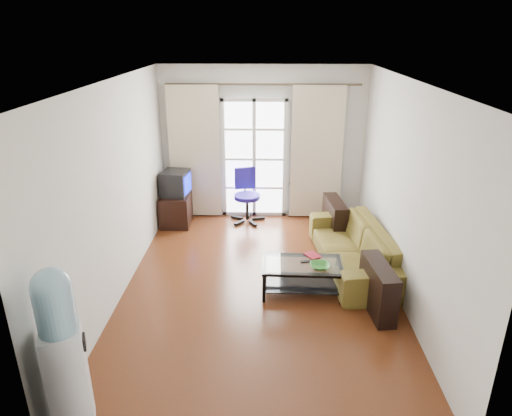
{
  "coord_description": "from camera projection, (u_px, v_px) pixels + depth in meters",
  "views": [
    {
      "loc": [
        0.09,
        -5.34,
        3.27
      ],
      "look_at": [
        -0.06,
        0.35,
        1.01
      ],
      "focal_mm": 32.0,
      "sensor_mm": 36.0,
      "label": 1
    }
  ],
  "objects": [
    {
      "name": "book",
      "position": [
        308.0,
        257.0,
        6.05
      ],
      "size": [
        0.35,
        0.36,
        0.02
      ],
      "primitive_type": "imported",
      "rotation": [
        0.0,
        0.0,
        0.56
      ],
      "color": "#B41636",
      "rests_on": "coffee_table"
    },
    {
      "name": "curtain_rod",
      "position": [
        263.0,
        84.0,
        7.61
      ],
      "size": [
        3.3,
        0.04,
        0.04
      ],
      "primitive_type": "cylinder",
      "rotation": [
        0.0,
        1.57,
        0.0
      ],
      "color": "#4C3F2D",
      "rests_on": "wall_back"
    },
    {
      "name": "bowl",
      "position": [
        320.0,
        266.0,
        5.77
      ],
      "size": [
        0.26,
        0.26,
        0.06
      ],
      "primitive_type": "imported",
      "rotation": [
        0.0,
        0.0,
        -0.01
      ],
      "color": "green",
      "rests_on": "coffee_table"
    },
    {
      "name": "wall_left",
      "position": [
        117.0,
        192.0,
        5.71
      ],
      "size": [
        0.02,
        5.2,
        2.7
      ],
      "primitive_type": "cube",
      "color": "silver",
      "rests_on": "floor"
    },
    {
      "name": "tv_stand",
      "position": [
        176.0,
        208.0,
        8.1
      ],
      "size": [
        0.51,
        0.75,
        0.54
      ],
      "primitive_type": "cube",
      "rotation": [
        0.0,
        0.0,
        0.02
      ],
      "color": "black",
      "rests_on": "floor"
    },
    {
      "name": "wall_front",
      "position": [
        253.0,
        316.0,
        3.25
      ],
      "size": [
        3.6,
        0.02,
        2.7
      ],
      "primitive_type": "cube",
      "color": "silver",
      "rests_on": "floor"
    },
    {
      "name": "coffee_table",
      "position": [
        302.0,
        274.0,
        5.96
      ],
      "size": [
        1.05,
        0.62,
        0.42
      ],
      "rotation": [
        0.0,
        0.0,
        -0.02
      ],
      "color": "silver",
      "rests_on": "floor"
    },
    {
      "name": "water_cooler",
      "position": [
        63.0,
        349.0,
        3.72
      ],
      "size": [
        0.41,
        0.41,
        1.57
      ],
      "rotation": [
        0.0,
        0.0,
        0.38
      ],
      "color": "white",
      "rests_on": "floor"
    },
    {
      "name": "sofa",
      "position": [
        353.0,
        247.0,
        6.56
      ],
      "size": [
        2.36,
        1.32,
        0.63
      ],
      "primitive_type": "imported",
      "rotation": [
        0.0,
        0.0,
        -1.46
      ],
      "color": "olive",
      "rests_on": "floor"
    },
    {
      "name": "ceiling",
      "position": [
        260.0,
        81.0,
        5.17
      ],
      "size": [
        5.2,
        5.2,
        0.0
      ],
      "primitive_type": "plane",
      "rotation": [
        3.14,
        0.0,
        0.0
      ],
      "color": "white",
      "rests_on": "wall_back"
    },
    {
      "name": "remote",
      "position": [
        306.0,
        262.0,
        5.93
      ],
      "size": [
        0.16,
        0.08,
        0.02
      ],
      "primitive_type": "cube",
      "rotation": [
        0.0,
        0.0,
        0.22
      ],
      "color": "black",
      "rests_on": "coffee_table"
    },
    {
      "name": "wall_right",
      "position": [
        406.0,
        194.0,
        5.62
      ],
      "size": [
        0.02,
        5.2,
        2.7
      ],
      "primitive_type": "cube",
      "color": "silver",
      "rests_on": "floor"
    },
    {
      "name": "crt_tv",
      "position": [
        175.0,
        183.0,
        7.9
      ],
      "size": [
        0.52,
        0.52,
        0.43
      ],
      "rotation": [
        0.0,
        0.0,
        -0.14
      ],
      "color": "black",
      "rests_on": "tv_stand"
    },
    {
      "name": "floor",
      "position": [
        260.0,
        287.0,
        6.17
      ],
      "size": [
        5.2,
        5.2,
        0.0
      ],
      "primitive_type": "plane",
      "color": "brown",
      "rests_on": "ground"
    },
    {
      "name": "french_door",
      "position": [
        254.0,
        159.0,
        8.14
      ],
      "size": [
        1.16,
        0.06,
        2.15
      ],
      "color": "white",
      "rests_on": "wall_back"
    },
    {
      "name": "curtain_right",
      "position": [
        317.0,
        154.0,
        8.01
      ],
      "size": [
        0.9,
        0.07,
        2.35
      ],
      "primitive_type": "cube",
      "color": "beige",
      "rests_on": "curtain_rod"
    },
    {
      "name": "curtain_left",
      "position": [
        195.0,
        153.0,
        8.06
      ],
      "size": [
        0.9,
        0.07,
        2.35
      ],
      "primitive_type": "cube",
      "color": "beige",
      "rests_on": "curtain_rod"
    },
    {
      "name": "task_chair",
      "position": [
        247.0,
        206.0,
        8.19
      ],
      "size": [
        0.78,
        0.78,
        0.95
      ],
      "rotation": [
        0.0,
        0.0,
        0.23
      ],
      "color": "black",
      "rests_on": "floor"
    },
    {
      "name": "wall_back",
      "position": [
        263.0,
        143.0,
        8.09
      ],
      "size": [
        3.6,
        0.02,
        2.7
      ],
      "primitive_type": "cube",
      "color": "silver",
      "rests_on": "floor"
    },
    {
      "name": "radiator",
      "position": [
        306.0,
        200.0,
        8.35
      ],
      "size": [
        0.64,
        0.12,
        0.64
      ],
      "primitive_type": "cube",
      "color": "#9E9EA1",
      "rests_on": "floor"
    }
  ]
}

